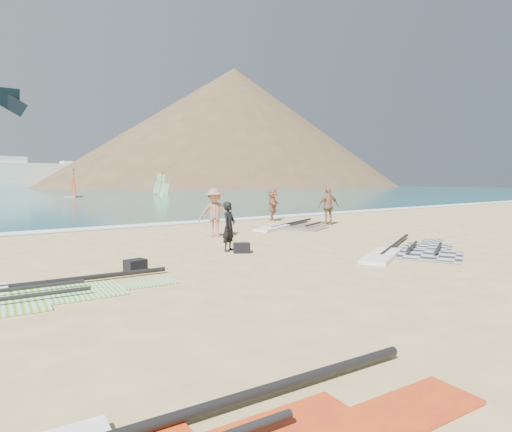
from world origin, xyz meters
TOP-DOWN VIEW (x-y plane):
  - ground at (0.00, 0.00)m, footprint 300.00×300.00m
  - surf_line at (0.00, 12.30)m, footprint 300.00×1.20m
  - headland_main at (85.00, 130.00)m, footprint 143.00×143.00m
  - headland_minor at (120.00, 140.00)m, footprint 70.00×70.00m
  - rig_grey at (2.93, -0.27)m, footprint 6.27×4.07m
  - rig_green at (-7.64, 1.41)m, footprint 5.67×2.46m
  - rig_orange at (5.04, 7.28)m, footprint 6.16×3.96m
  - gear_bag_near at (-4.78, 2.14)m, footprint 0.54×0.44m
  - gear_bag_far at (-1.10, 2.85)m, footprint 0.62×0.56m
  - person_wetsuit at (-1.23, 3.38)m, footprint 0.68×0.61m
  - beachgoer_mid at (0.23, 6.61)m, footprint 1.43×1.35m
  - beachgoer_back at (7.29, 7.15)m, footprint 1.21×0.75m
  - beachgoer_right at (6.48, 10.60)m, footprint 1.52×1.57m
  - windsurfer_centre at (6.86, 54.60)m, footprint 2.23×2.72m
  - windsurfer_right at (20.09, 55.02)m, footprint 2.20×2.08m

SIDE VIEW (x-z plane):
  - ground at x=0.00m, z-range 0.00..0.00m
  - surf_line at x=0.00m, z-range -0.02..0.02m
  - headland_main at x=85.00m, z-range -22.50..22.50m
  - headland_minor at x=120.00m, z-range -14.00..14.00m
  - rig_green at x=-7.64m, z-range -0.05..0.15m
  - rig_orange at x=5.04m, z-range -0.05..0.15m
  - rig_grey at x=2.93m, z-range -0.05..0.15m
  - gear_bag_far at x=-1.10m, z-range 0.00..0.30m
  - gear_bag_near at x=-4.78m, z-range 0.00..0.31m
  - person_wetsuit at x=-1.23m, z-range 0.00..1.57m
  - beachgoer_right at x=6.48m, z-range 0.00..1.79m
  - beachgoer_back at x=7.29m, z-range 0.00..1.92m
  - beachgoer_mid at x=0.23m, z-range 0.00..1.94m
  - windsurfer_right at x=20.09m, z-range -0.74..3.04m
  - windsurfer_centre at x=6.86m, z-range -0.82..3.24m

